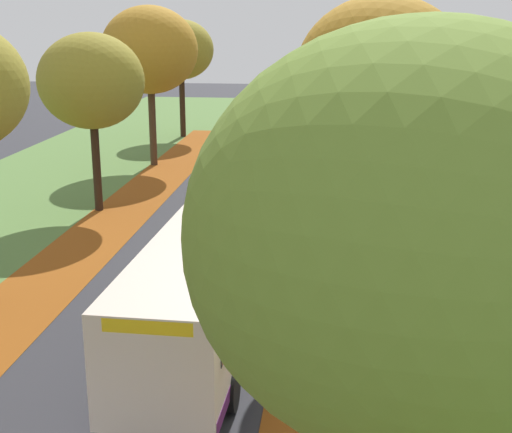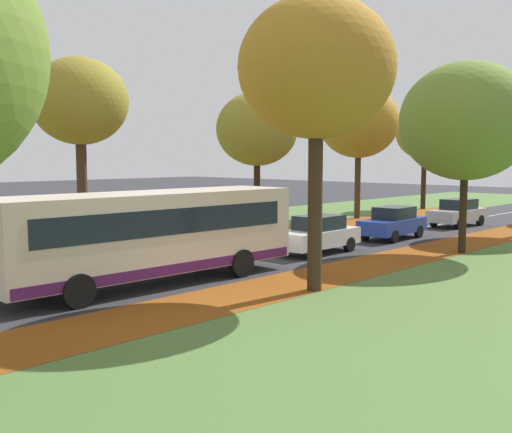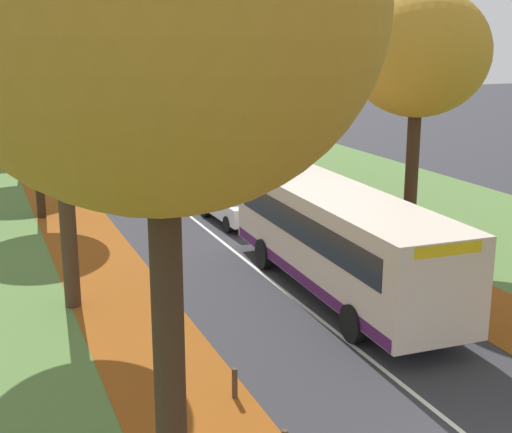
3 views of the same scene
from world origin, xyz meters
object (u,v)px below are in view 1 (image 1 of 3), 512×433
tree_left_mid (91,82)px  bus (206,282)px  tree_right_nearest (421,236)px  car_silver_third_in_line (276,153)px  tree_left_distant (181,50)px  car_blue_following (264,183)px  tree_right_near (382,77)px  tree_right_far (361,51)px  tree_right_distant (357,50)px  tree_right_mid (368,83)px  car_white_lead (248,221)px  tree_left_far (150,50)px

tree_left_mid → bus: (7.12, -12.36, -3.90)m
tree_right_nearest → bus: size_ratio=0.80×
car_silver_third_in_line → tree_left_distant: bearing=127.9°
car_blue_following → bus: bearing=-89.8°
tree_right_nearest → tree_right_near: size_ratio=0.95×
tree_right_nearest → car_silver_third_in_line: 31.77m
tree_right_far → car_blue_following: bearing=-122.2°
bus → tree_right_distant: bearing=82.2°
tree_left_mid → tree_right_far: 14.87m
tree_left_distant → tree_right_near: tree_right_near is taller
tree_right_mid → car_white_lead: 7.85m
tree_left_mid → car_silver_third_in_line: (6.91, 10.02, -4.79)m
tree_right_mid → car_blue_following: 6.80m
tree_right_near → car_blue_following: bearing=110.4°
tree_left_far → tree_right_mid: (11.57, -9.06, -0.80)m
bus → car_silver_third_in_line: size_ratio=2.45×
tree_left_distant → tree_right_near: bearing=-67.5°
tree_right_mid → tree_right_far: tree_right_far is taller
tree_left_mid → tree_right_far: bearing=39.6°
tree_right_nearest → car_blue_following: 24.44m
tree_left_mid → car_blue_following: bearing=19.5°
tree_right_near → tree_right_far: size_ratio=1.02×
tree_right_mid → tree_right_far: 8.81m
tree_right_near → bus: tree_right_near is taller
car_white_lead → tree_right_far: bearing=71.8°
tree_left_distant → tree_right_mid: 22.29m
tree_right_near → tree_right_distant: 28.73m
tree_right_nearest → car_white_lead: 18.56m
tree_right_near → tree_right_mid: tree_right_near is taller
tree_left_mid → tree_right_near: bearing=-39.3°
car_white_lead → tree_left_distant: bearing=108.1°
car_silver_third_in_line → tree_right_distant: bearing=63.9°
car_white_lead → tree_left_far: bearing=118.0°
tree_right_nearest → tree_left_far: bearing=110.4°
car_white_lead → tree_right_near: bearing=-52.6°
tree_left_far → car_white_lead: (7.15, -13.42, -5.59)m
tree_right_nearest → tree_right_far: 30.49m
tree_right_nearest → tree_left_mid: bearing=118.5°
tree_left_far → tree_right_near: bearing=-59.0°
tree_left_mid → tree_right_far: (11.44, 9.46, 0.86)m
tree_left_mid → tree_right_mid: size_ratio=0.94×
tree_right_mid → tree_right_nearest: bearing=-90.4°
tree_right_mid → car_silver_third_in_line: tree_right_mid is taller
tree_right_distant → tree_left_far: bearing=-140.3°
tree_right_nearest → car_white_lead: (-4.29, 17.35, -5.02)m
tree_right_nearest → car_silver_third_in_line: tree_right_nearest is taller
tree_right_far → car_silver_third_in_line: (-4.53, 0.56, -5.65)m
car_blue_following → tree_left_far: bearing=134.4°
tree_right_near → bus: 7.27m
tree_left_distant → tree_left_far: bearing=-87.6°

